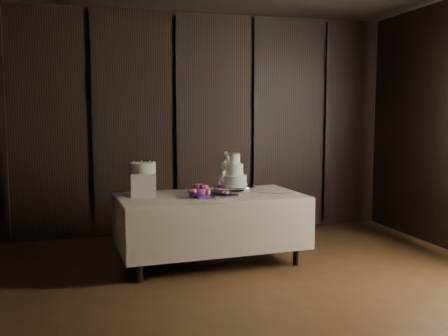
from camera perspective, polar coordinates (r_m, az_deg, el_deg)
The scene contains 8 objects.
room at distance 3.43m, azimuth 4.35°, elevation 3.98°, with size 6.08×7.08×3.08m.
display_table at distance 5.50m, azimuth -1.52°, elevation -6.62°, with size 2.06×1.19×0.76m.
cake_stand at distance 5.52m, azimuth 1.05°, elevation -2.47°, with size 0.48×0.48×0.09m, color silver.
wedding_cake at distance 5.47m, azimuth 0.84°, elevation -0.57°, with size 0.34×0.30×0.36m.
bouquet at distance 5.25m, azimuth -2.85°, elevation -2.73°, with size 0.28×0.38×0.18m, color #EC528C, non-canonical shape.
box_pedestal at distance 5.40m, azimuth -9.23°, elevation -1.87°, with size 0.26×0.26×0.25m, color white.
small_cake at distance 5.38m, azimuth -9.27°, elevation 0.02°, with size 0.27×0.27×0.11m, color white.
cake_knife at distance 5.52m, azimuth 5.28°, elevation -2.90°, with size 0.37×0.02×0.01m, color silver.
Camera 1 is at (-1.11, -3.24, 1.62)m, focal length 40.00 mm.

